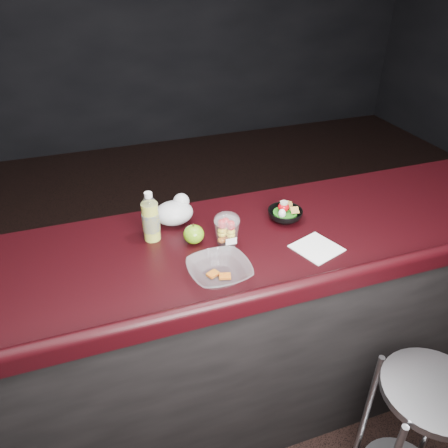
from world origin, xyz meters
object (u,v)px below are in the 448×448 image
Objects in this scene: lemonade_bottle at (151,220)px; snack_bowl at (285,214)px; stool_right at (421,423)px; green_apple at (194,234)px; fruit_cup at (227,230)px; takeout_bowl at (219,271)px.

lemonade_bottle reaches higher than snack_bowl.
snack_bowl is at bearing -4.24° from lemonade_bottle.
stool_right is 3.52× the size of lemonade_bottle.
green_apple is 0.46× the size of snack_bowl.
fruit_cup is (0.27, -0.14, -0.01)m from lemonade_bottle.
stool_right is at bearing -73.19° from snack_bowl.
fruit_cup reaches higher than stool_right.
stool_right is 8.62× the size of green_apple.
fruit_cup is at bearing -161.47° from snack_bowl.
lemonade_bottle is at bearing 175.76° from snack_bowl.
fruit_cup is 0.78× the size of snack_bowl.
green_apple reaches higher than snack_bowl.
green_apple is 0.37× the size of takeout_bowl.
green_apple is (-0.12, 0.06, -0.04)m from fruit_cup.
stool_right is at bearing -48.12° from green_apple.
green_apple is at bearing 131.88° from stool_right.
lemonade_bottle is 0.57m from snack_bowl.
green_apple is at bearing -28.01° from lemonade_bottle.
stool_right is 0.94m from snack_bowl.
takeout_bowl is (-0.09, -0.18, -0.05)m from fruit_cup.
stool_right is at bearing -51.21° from fruit_cup.
stool_right is 3.98× the size of snack_bowl.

